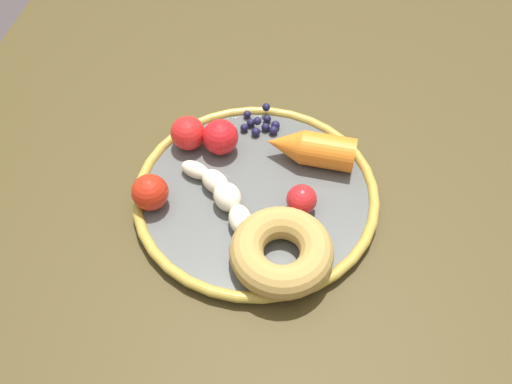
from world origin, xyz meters
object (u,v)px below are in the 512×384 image
banana (226,201)px  tomato_near (220,137)px  dining_table (236,227)px  plate (256,194)px  blueberry_pile (262,123)px  tomato_far (302,200)px  carrot_orange (310,149)px  donut (282,251)px  tomato_extra (188,133)px  tomato_mid (150,192)px

banana → tomato_near: tomato_near is taller
dining_table → tomato_near: 0.13m
plate → tomato_near: size_ratio=6.50×
blueberry_pile → tomato_far: tomato_far is taller
plate → banana: bearing=131.8°
carrot_orange → blueberry_pile: (0.05, 0.06, -0.01)m
blueberry_pile → carrot_orange: bearing=-126.3°
donut → carrot_orange: bearing=-6.9°
blueberry_pile → tomato_near: 0.06m
plate → banana: size_ratio=2.22×
dining_table → tomato_extra: tomato_extra is taller
donut → tomato_far: donut is taller
blueberry_pile → tomato_far: 0.14m
plate → tomato_extra: size_ratio=6.72×
dining_table → donut: 0.17m
tomato_mid → tomato_extra: same height
dining_table → tomato_near: (0.05, 0.02, 0.12)m
banana → tomato_far: (0.01, -0.08, 0.00)m
plate → tomato_far: bearing=-107.6°
blueberry_pile → tomato_extra: 0.10m
blueberry_pile → tomato_far: size_ratio=1.45×
plate → tomato_mid: 0.12m
carrot_orange → blueberry_pile: bearing=53.7°
tomato_far → tomato_extra: tomato_extra is taller
blueberry_pile → tomato_extra: size_ratio=1.17×
banana → carrot_orange: bearing=-45.6°
tomato_extra → dining_table: bearing=-126.5°
dining_table → banana: (-0.04, 0.00, 0.11)m
plate → carrot_orange: (0.06, -0.06, 0.02)m
banana → tomato_mid: bearing=94.6°
tomato_far → donut: bearing=168.6°
donut → tomato_near: (0.15, 0.09, 0.00)m
plate → carrot_orange: size_ratio=2.63×
banana → tomato_far: tomato_far is taller
plate → tomato_mid: (-0.03, 0.11, 0.02)m
carrot_orange → blueberry_pile: size_ratio=2.18×
plate → tomato_mid: bearing=106.5°
dining_table → tomato_extra: size_ratio=28.06×
plate → carrot_orange: carrot_orange is taller
tomato_near → tomato_far: bearing=-126.3°
carrot_orange → tomato_near: size_ratio=2.47×
banana → donut: bearing=-131.2°
banana → tomato_far: size_ratio=3.74×
dining_table → tomato_extra: 0.14m
dining_table → tomato_mid: size_ratio=28.55×
tomato_far → tomato_near: bearing=53.7°
plate → banana: 0.04m
banana → carrot_orange: 0.12m
donut → tomato_extra: (0.15, 0.13, 0.00)m
plate → blueberry_pile: (0.11, 0.01, 0.01)m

